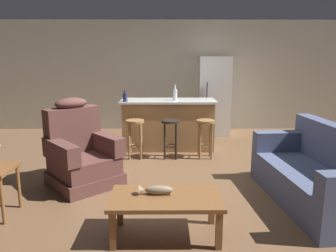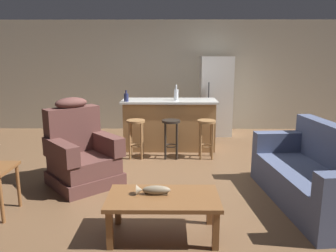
{
  "view_description": "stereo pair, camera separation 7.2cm",
  "coord_description": "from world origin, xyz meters",
  "views": [
    {
      "loc": [
        -0.05,
        -4.85,
        1.76
      ],
      "look_at": [
        -0.01,
        -0.1,
        0.75
      ],
      "focal_mm": 35.0,
      "sensor_mm": 36.0,
      "label": 1
    },
    {
      "loc": [
        0.02,
        -4.85,
        1.76
      ],
      "look_at": [
        -0.01,
        -0.1,
        0.75
      ],
      "focal_mm": 35.0,
      "sensor_mm": 36.0,
      "label": 2
    }
  ],
  "objects": [
    {
      "name": "bottle_tall_green",
      "position": [
        0.13,
        1.3,
        1.06
      ],
      "size": [
        0.08,
        0.08,
        0.3
      ],
      "color": "silver",
      "rests_on": "kitchen_island"
    },
    {
      "name": "ground_plane",
      "position": [
        0.0,
        0.0,
        0.0
      ],
      "size": [
        12.0,
        12.0,
        0.0
      ],
      "color": "brown"
    },
    {
      "name": "coffee_table",
      "position": [
        -0.05,
        -1.86,
        0.36
      ],
      "size": [
        1.1,
        0.6,
        0.42
      ],
      "color": "brown",
      "rests_on": "ground_plane"
    },
    {
      "name": "back_wall",
      "position": [
        0.0,
        3.12,
        1.3
      ],
      "size": [
        12.0,
        0.05,
        2.6
      ],
      "color": "#A89E89",
      "rests_on": "ground_plane"
    },
    {
      "name": "bar_stool_middle",
      "position": [
        0.03,
        0.72,
        0.47
      ],
      "size": [
        0.32,
        0.32,
        0.68
      ],
      "color": "black",
      "rests_on": "ground_plane"
    },
    {
      "name": "fish_figurine",
      "position": [
        -0.15,
        -1.81,
        0.46
      ],
      "size": [
        0.34,
        0.1,
        0.1
      ],
      "color": "#4C3823",
      "rests_on": "coffee_table"
    },
    {
      "name": "refrigerator",
      "position": [
        1.04,
        2.55,
        0.88
      ],
      "size": [
        0.7,
        0.69,
        1.76
      ],
      "color": "white",
      "rests_on": "ground_plane"
    },
    {
      "name": "bottle_short_amber",
      "position": [
        -0.79,
        1.12,
        1.03
      ],
      "size": [
        0.08,
        0.08,
        0.21
      ],
      "color": "#23284C",
      "rests_on": "kitchen_island"
    },
    {
      "name": "couch",
      "position": [
        1.79,
        -1.11,
        0.34
      ],
      "size": [
        1.0,
        1.97,
        0.94
      ],
      "rotation": [
        0.0,
        0.0,
        3.23
      ],
      "color": "#4C5675",
      "rests_on": "ground_plane"
    },
    {
      "name": "bar_stool_left",
      "position": [
        -0.58,
        0.72,
        0.47
      ],
      "size": [
        0.32,
        0.32,
        0.68
      ],
      "color": "olive",
      "rests_on": "ground_plane"
    },
    {
      "name": "recliner_near_lamp",
      "position": [
        -1.23,
        -0.46,
        0.42
      ],
      "size": [
        1.18,
        1.18,
        1.2
      ],
      "rotation": [
        0.0,
        0.0,
        -0.86
      ],
      "color": "brown",
      "rests_on": "ground_plane"
    },
    {
      "name": "kitchen_island",
      "position": [
        0.0,
        1.35,
        0.48
      ],
      "size": [
        1.8,
        0.7,
        0.95
      ],
      "color": "#9E7042",
      "rests_on": "ground_plane"
    },
    {
      "name": "bar_stool_right",
      "position": [
        0.65,
        0.72,
        0.47
      ],
      "size": [
        0.32,
        0.32,
        0.68
      ],
      "color": "olive",
      "rests_on": "ground_plane"
    }
  ]
}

